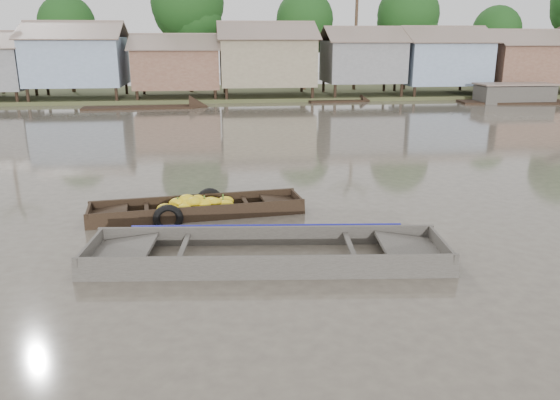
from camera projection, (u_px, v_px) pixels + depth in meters
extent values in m
plane|color=#4D453B|center=(287.00, 252.00, 11.22)|extent=(120.00, 120.00, 0.00)
cube|color=#384723|center=(230.00, 94.00, 42.62)|extent=(120.00, 12.00, 0.50)
cube|color=#7F94B0|center=(77.00, 61.00, 37.29)|extent=(6.20, 5.20, 3.20)
cube|color=brown|center=(69.00, 30.00, 35.37)|extent=(6.60, 3.02, 1.28)
cube|color=brown|center=(79.00, 30.00, 38.04)|extent=(6.60, 3.02, 1.28)
cube|color=brown|center=(177.00, 68.00, 38.21)|extent=(5.80, 4.60, 2.70)
cube|color=brown|center=(174.00, 42.00, 36.52)|extent=(6.20, 2.67, 1.14)
cube|color=brown|center=(177.00, 41.00, 38.88)|extent=(6.20, 2.67, 1.14)
cube|color=#807358|center=(266.00, 61.00, 38.82)|extent=(6.50, 5.30, 3.30)
cube|color=brown|center=(268.00, 30.00, 36.86)|extent=(6.90, 3.08, 1.31)
cube|color=brown|center=(264.00, 31.00, 39.58)|extent=(6.90, 3.08, 1.31)
cube|color=slate|center=(362.00, 61.00, 39.65)|extent=(5.40, 4.70, 2.90)
cube|color=brown|center=(368.00, 34.00, 37.91)|extent=(5.80, 2.73, 1.17)
cube|color=brown|center=(359.00, 34.00, 40.32)|extent=(5.80, 2.73, 1.17)
cube|color=#7F94B0|center=(441.00, 62.00, 40.38)|extent=(6.00, 5.00, 3.10)
cube|color=brown|center=(451.00, 34.00, 38.53)|extent=(6.40, 2.90, 1.24)
cube|color=brown|center=(436.00, 34.00, 41.10)|extent=(6.40, 2.90, 1.24)
cube|color=brown|center=(523.00, 63.00, 41.16)|extent=(5.70, 4.90, 2.80)
cube|color=brown|center=(536.00, 37.00, 39.37)|extent=(6.10, 2.85, 1.21)
cube|color=brown|center=(517.00, 37.00, 41.89)|extent=(6.10, 2.85, 1.21)
cylinder|color=#473323|center=(71.00, 62.00, 41.47)|extent=(0.28, 0.28, 4.90)
sphere|color=#133C14|center=(67.00, 24.00, 40.67)|extent=(4.20, 4.20, 4.20)
cylinder|color=#473323|center=(190.00, 53.00, 41.37)|extent=(0.28, 0.28, 6.30)
sphere|color=#133C14|center=(187.00, 3.00, 40.34)|extent=(5.40, 5.40, 5.40)
cylinder|color=#473323|center=(304.00, 59.00, 43.52)|extent=(0.28, 0.28, 5.25)
sphere|color=#133C14|center=(305.00, 20.00, 42.66)|extent=(4.50, 4.50, 4.50)
cylinder|color=#473323|center=(405.00, 57.00, 43.45)|extent=(0.28, 0.28, 5.60)
sphere|color=#133C14|center=(408.00, 14.00, 42.54)|extent=(4.80, 4.80, 4.80)
cylinder|color=#473323|center=(493.00, 62.00, 45.49)|extent=(0.28, 0.28, 4.55)
sphere|color=#133C14|center=(497.00, 30.00, 44.75)|extent=(3.90, 3.90, 3.90)
cylinder|color=#473323|center=(355.00, 41.00, 43.12)|extent=(0.24, 0.24, 8.00)
cube|color=black|center=(198.00, 217.00, 13.68)|extent=(5.23, 1.57, 0.08)
cube|color=black|center=(195.00, 203.00, 14.15)|extent=(5.24, 0.75, 0.49)
cube|color=black|center=(200.00, 216.00, 13.10)|extent=(5.24, 0.75, 0.49)
cube|color=black|center=(297.00, 202.00, 14.21)|extent=(0.19, 1.14, 0.46)
cube|color=black|center=(280.00, 202.00, 14.09)|extent=(1.00, 1.08, 0.18)
cube|color=black|center=(89.00, 217.00, 13.05)|extent=(0.19, 1.14, 0.46)
cube|color=black|center=(108.00, 213.00, 13.13)|extent=(1.00, 1.08, 0.18)
cube|color=black|center=(147.00, 209.00, 13.32)|extent=(0.23, 1.10, 0.05)
cube|color=black|center=(246.00, 202.00, 13.88)|extent=(0.23, 1.10, 0.05)
ellipsoid|color=yellow|center=(191.00, 202.00, 13.77)|extent=(0.37, 0.27, 0.21)
ellipsoid|color=yellow|center=(194.00, 202.00, 13.40)|extent=(0.43, 0.32, 0.25)
ellipsoid|color=yellow|center=(165.00, 209.00, 13.39)|extent=(0.45, 0.34, 0.26)
ellipsoid|color=yellow|center=(195.00, 201.00, 13.67)|extent=(0.43, 0.32, 0.25)
ellipsoid|color=yellow|center=(207.00, 202.00, 13.99)|extent=(0.38, 0.28, 0.22)
ellipsoid|color=yellow|center=(200.00, 203.00, 13.50)|extent=(0.40, 0.30, 0.23)
ellipsoid|color=yellow|center=(173.00, 210.00, 13.29)|extent=(0.40, 0.30, 0.23)
ellipsoid|color=yellow|center=(198.00, 199.00, 13.64)|extent=(0.35, 0.26, 0.20)
ellipsoid|color=yellow|center=(204.00, 205.00, 13.46)|extent=(0.39, 0.29, 0.23)
ellipsoid|color=yellow|center=(215.00, 202.00, 13.52)|extent=(0.35, 0.26, 0.20)
ellipsoid|color=yellow|center=(165.00, 216.00, 13.16)|extent=(0.36, 0.27, 0.21)
ellipsoid|color=yellow|center=(226.00, 204.00, 13.63)|extent=(0.42, 0.31, 0.24)
ellipsoid|color=yellow|center=(187.00, 199.00, 13.54)|extent=(0.43, 0.32, 0.25)
ellipsoid|color=yellow|center=(190.00, 202.00, 13.72)|extent=(0.40, 0.30, 0.23)
ellipsoid|color=yellow|center=(211.00, 201.00, 13.60)|extent=(0.41, 0.31, 0.24)
ellipsoid|color=yellow|center=(171.00, 213.00, 13.21)|extent=(0.44, 0.33, 0.26)
ellipsoid|color=yellow|center=(226.00, 201.00, 13.95)|extent=(0.44, 0.33, 0.25)
ellipsoid|color=yellow|center=(188.00, 202.00, 13.64)|extent=(0.40, 0.30, 0.23)
ellipsoid|color=yellow|center=(177.00, 203.00, 13.51)|extent=(0.45, 0.34, 0.26)
ellipsoid|color=yellow|center=(235.00, 209.00, 13.52)|extent=(0.38, 0.28, 0.22)
ellipsoid|color=yellow|center=(189.00, 203.00, 13.46)|extent=(0.42, 0.32, 0.24)
ellipsoid|color=yellow|center=(202.00, 211.00, 13.34)|extent=(0.37, 0.27, 0.21)
ellipsoid|color=yellow|center=(162.00, 212.00, 13.38)|extent=(0.35, 0.26, 0.20)
ellipsoid|color=yellow|center=(169.00, 210.00, 13.28)|extent=(0.45, 0.34, 0.26)
ellipsoid|color=yellow|center=(184.00, 208.00, 13.28)|extent=(0.35, 0.26, 0.20)
ellipsoid|color=yellow|center=(205.00, 202.00, 13.95)|extent=(0.39, 0.29, 0.22)
cylinder|color=#3F6626|center=(178.00, 200.00, 13.44)|extent=(0.04, 0.04, 0.17)
cylinder|color=#3F6626|center=(204.00, 199.00, 13.59)|extent=(0.04, 0.04, 0.17)
cylinder|color=#3F6626|center=(223.00, 197.00, 13.70)|extent=(0.04, 0.04, 0.17)
torus|color=black|center=(209.00, 201.00, 14.30)|extent=(0.71, 0.25, 0.70)
torus|color=black|center=(168.00, 219.00, 12.86)|extent=(0.73, 0.25, 0.72)
cube|color=#3A3531|center=(267.00, 264.00, 10.83)|extent=(7.02, 2.15, 0.08)
cube|color=#3A3531|center=(267.00, 238.00, 11.57)|extent=(7.04, 0.84, 0.56)
cube|color=#3A3531|center=(267.00, 271.00, 9.95)|extent=(7.04, 0.84, 0.56)
cube|color=#3A3531|center=(441.00, 252.00, 10.84)|extent=(0.23, 1.72, 0.53)
cube|color=#3A3531|center=(411.00, 249.00, 10.81)|extent=(1.34, 1.60, 0.23)
cube|color=#3A3531|center=(91.00, 255.00, 10.68)|extent=(0.23, 1.72, 0.53)
cube|color=#3A3531|center=(122.00, 251.00, 10.67)|extent=(1.34, 1.60, 0.23)
cube|color=#3A3531|center=(183.00, 249.00, 10.69)|extent=(0.26, 1.66, 0.05)
cube|color=#3A3531|center=(351.00, 247.00, 10.77)|extent=(0.26, 1.66, 0.05)
cube|color=#665E54|center=(267.00, 263.00, 10.82)|extent=(5.36, 1.86, 0.02)
cube|color=#0D0E83|center=(267.00, 228.00, 11.56)|extent=(5.69, 0.64, 0.14)
torus|color=olive|center=(404.00, 266.00, 10.60)|extent=(0.39, 0.39, 0.06)
torus|color=olive|center=(404.00, 264.00, 10.59)|extent=(0.32, 0.32, 0.06)
cube|color=black|center=(529.00, 104.00, 37.06)|extent=(9.57, 3.26, 0.35)
cube|color=black|center=(337.00, 103.00, 37.55)|extent=(3.90, 1.16, 0.35)
cube|color=black|center=(139.00, 109.00, 34.15)|extent=(6.86, 1.69, 0.35)
cube|color=black|center=(514.00, 94.00, 37.07)|extent=(5.00, 2.00, 1.20)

